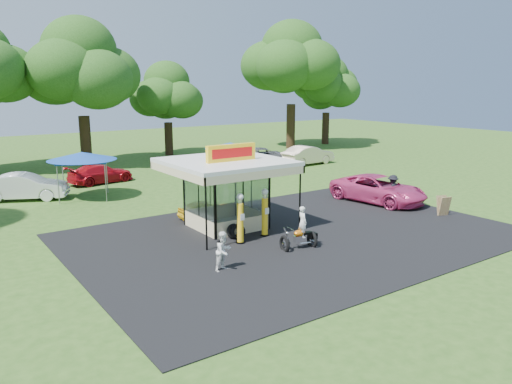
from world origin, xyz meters
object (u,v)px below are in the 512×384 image
Objects in this scene: bg_car_a at (25,187)px; motorcycle at (301,232)px; bg_car_d at (263,156)px; a_frame_sign at (443,206)px; spectator_west at (224,251)px; bg_car_e at (308,155)px; gas_pump_right at (265,214)px; pink_sedan at (378,189)px; gas_station_kiosk at (226,192)px; tent_east at (230,146)px; bg_car_b at (101,174)px; spectator_east_a at (393,189)px; tent_west at (82,156)px; kiosk_car at (204,209)px; gas_pump_left at (240,220)px.

motorcycle is at bearing -129.87° from bg_car_a.
a_frame_sign is at bearing -173.57° from bg_car_d.
bg_car_e is (19.48, 17.73, 0.07)m from spectator_west.
spectator_west is at bearing -145.33° from gas_pump_right.
pink_sedan is 21.44m from bg_car_a.
spectator_west is 26.34m from bg_car_e.
gas_station_kiosk is at bearing 123.53° from bg_car_e.
bg_car_e is at bearing 9.59° from tent_east.
tent_east reaches higher than pink_sedan.
pink_sedan is 14.10m from spectator_west.
bg_car_a is 6.12m from bg_car_b.
gas_pump_right is 1.47× the size of spectator_west.
motorcycle reaches higher than bg_car_b.
spectator_west is 0.88× the size of spectator_east_a.
gas_station_kiosk is 14.99m from bg_car_b.
tent_west is at bearing -92.68° from bg_car_a.
kiosk_car is at bearing -28.37° from spectator_east_a.
bg_car_e is at bearing -56.99° from kiosk_car.
gas_station_kiosk is 4.80m from motorcycle.
gas_pump_right is 9.72m from pink_sedan.
tent_east reaches higher than gas_pump_left.
motorcycle reaches higher than a_frame_sign.
spectator_east_a is at bearing -175.16° from bg_car_d.
gas_pump_right is at bearing 104.64° from motorcycle.
motorcycle is 9.80m from a_frame_sign.
tent_east is at bearing -122.97° from bg_car_b.
pink_sedan is (10.28, -0.60, -0.97)m from gas_station_kiosk.
spectator_east_a is (10.65, -3.57, 0.39)m from kiosk_car.
gas_station_kiosk is 1.09× the size of bg_car_a.
kiosk_car is at bearing -128.91° from tent_east.
gas_pump_right is (0.70, -2.25, -0.70)m from gas_station_kiosk.
bg_car_d is 1.44× the size of tent_east.
bg_car_e reaches higher than pink_sedan.
gas_pump_left reaches higher than a_frame_sign.
tent_west is (-4.72, 15.19, 1.86)m from motorcycle.
motorcycle is at bearing -49.50° from gas_pump_left.
pink_sedan is (9.58, 1.65, -0.27)m from gas_pump_right.
tent_west reaches higher than kiosk_car.
kiosk_car is 11.85m from tent_east.
spectator_east_a is 0.34× the size of bg_car_e.
gas_pump_left is 2.12× the size of a_frame_sign.
bg_car_d is (2.22, 19.60, 0.22)m from a_frame_sign.
a_frame_sign is at bearing 8.33° from motorcycle.
bg_car_e is (15.63, 15.07, -0.25)m from gas_pump_right.
tent_west is at bearing 109.30° from gas_pump_right.
a_frame_sign is at bearing -78.13° from tent_east.
gas_pump_left is 11.55m from spectator_east_a.
gas_pump_right reaches higher than bg_car_b.
bg_car_d is at bearing 54.79° from bg_car_e.
motorcycle is at bearing 8.55° from spectator_east_a.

